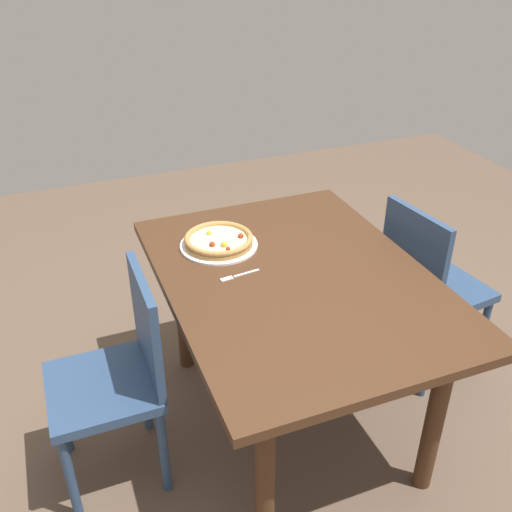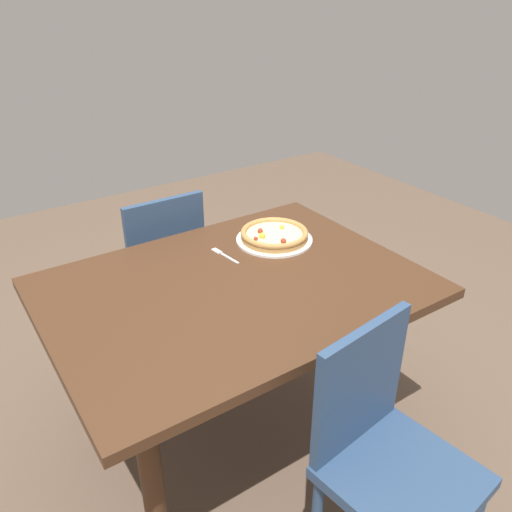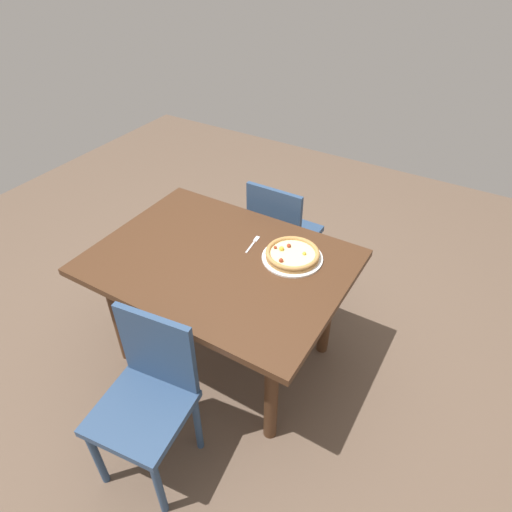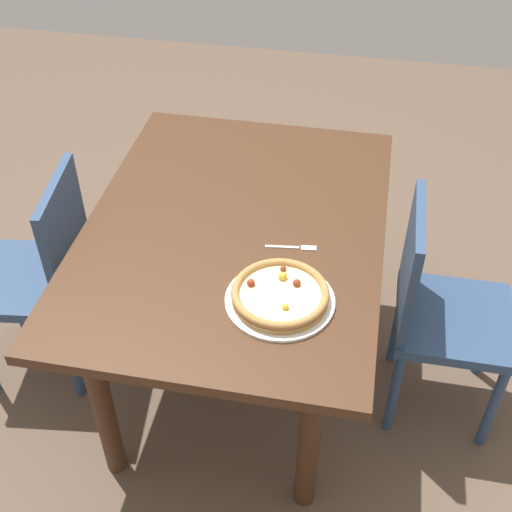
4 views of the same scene
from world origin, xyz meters
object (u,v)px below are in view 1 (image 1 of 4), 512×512
at_px(chair_far, 119,373).
at_px(dining_table, 295,297).
at_px(chair_near, 428,284).
at_px(plate, 219,245).
at_px(fork, 237,276).
at_px(pizza, 219,240).

bearing_deg(chair_far, dining_table, -89.92).
relative_size(chair_near, plate, 2.72).
bearing_deg(fork, dining_table, 152.88).
distance_m(plate, pizza, 0.03).
distance_m(dining_table, fork, 0.25).
relative_size(chair_far, plate, 2.72).
bearing_deg(plate, dining_table, -147.84).
bearing_deg(chair_near, chair_far, -93.93).
distance_m(chair_far, plate, 0.66).
height_order(dining_table, chair_far, chair_far).
relative_size(chair_near, chair_far, 1.00).
bearing_deg(fork, pizza, -99.32).
bearing_deg(plate, pizza, -165.11).
bearing_deg(dining_table, pizza, 32.19).
xyz_separation_m(plate, fork, (-0.25, 0.01, -0.00)).
distance_m(chair_near, fork, 0.96).
distance_m(dining_table, pizza, 0.41).
height_order(plate, fork, plate).
bearing_deg(plate, chair_near, -104.96).
bearing_deg(chair_near, dining_table, -90.60).
xyz_separation_m(chair_far, fork, (0.08, -0.49, 0.27)).
bearing_deg(pizza, fork, 177.63).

